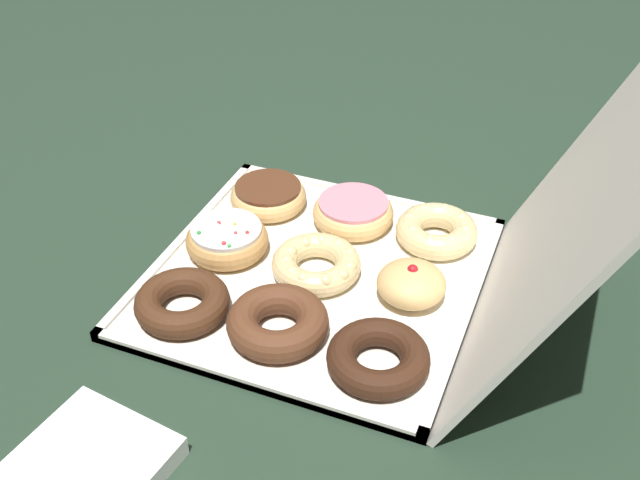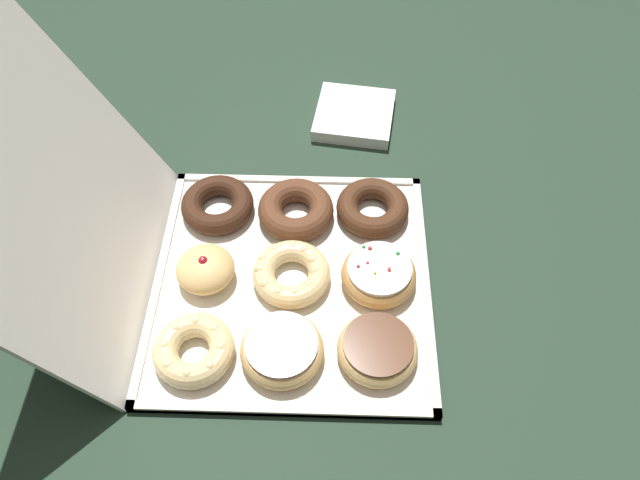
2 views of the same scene
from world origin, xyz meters
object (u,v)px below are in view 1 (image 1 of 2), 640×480
at_px(chocolate_cake_ring_donut_5, 275,321).
at_px(napkin_stack, 88,467).
at_px(sprinkle_donut_1, 228,239).
at_px(chocolate_frosted_donut_0, 268,196).
at_px(chocolate_cake_ring_donut_2, 182,302).
at_px(pink_frosted_donut_3, 353,212).
at_px(cruller_donut_6, 437,230).
at_px(cruller_donut_4, 319,265).
at_px(jelly_filled_donut_7, 412,282).
at_px(donut_box, 316,277).
at_px(chocolate_cake_ring_donut_8, 378,358).

xyz_separation_m(chocolate_cake_ring_donut_5, napkin_stack, (0.24, -0.09, -0.02)).
xyz_separation_m(sprinkle_donut_1, chocolate_cake_ring_donut_5, (0.12, 0.13, -0.00)).
xyz_separation_m(chocolate_frosted_donut_0, chocolate_cake_ring_donut_5, (0.24, 0.12, 0.00)).
relative_size(sprinkle_donut_1, chocolate_cake_ring_donut_2, 0.96).
bearing_deg(chocolate_frosted_donut_0, sprinkle_donut_1, -2.56).
relative_size(pink_frosted_donut_3, cruller_donut_6, 1.02).
bearing_deg(cruller_donut_4, jelly_filled_donut_7, 92.21).
relative_size(chocolate_cake_ring_donut_2, cruller_donut_4, 1.01).
bearing_deg(napkin_stack, chocolate_cake_ring_donut_5, 159.20).
bearing_deg(chocolate_cake_ring_donut_5, jelly_filled_donut_7, 133.37).
distance_m(pink_frosted_donut_3, jelly_filled_donut_7, 0.17).
height_order(chocolate_cake_ring_donut_2, cruller_donut_4, same).
distance_m(donut_box, pink_frosted_donut_3, 0.13).
relative_size(donut_box, jelly_filled_donut_7, 4.77).
xyz_separation_m(sprinkle_donut_1, cruller_donut_4, (0.00, 0.13, -0.00)).
distance_m(donut_box, cruller_donut_6, 0.18).
height_order(chocolate_frosted_donut_0, chocolate_cake_ring_donut_5, chocolate_cake_ring_donut_5).
bearing_deg(chocolate_cake_ring_donut_8, chocolate_cake_ring_donut_5, -93.83).
relative_size(donut_box, napkin_stack, 2.94).
xyz_separation_m(chocolate_cake_ring_donut_5, cruller_donut_6, (-0.25, 0.13, -0.00)).
height_order(chocolate_cake_ring_donut_2, jelly_filled_donut_7, jelly_filled_donut_7).
distance_m(cruller_donut_6, napkin_stack, 0.54).
relative_size(cruller_donut_4, jelly_filled_donut_7, 1.34).
xyz_separation_m(chocolate_frosted_donut_0, chocolate_cake_ring_donut_2, (0.25, 0.00, -0.00)).
height_order(cruller_donut_4, jelly_filled_donut_7, jelly_filled_donut_7).
height_order(chocolate_frosted_donut_0, chocolate_cake_ring_donut_2, chocolate_frosted_donut_0).
bearing_deg(chocolate_cake_ring_donut_8, jelly_filled_donut_7, -179.92).
xyz_separation_m(sprinkle_donut_1, cruller_donut_6, (-0.13, 0.26, -0.00)).
distance_m(sprinkle_donut_1, jelly_filled_donut_7, 0.26).
distance_m(donut_box, chocolate_cake_ring_donut_5, 0.12).
bearing_deg(jelly_filled_donut_7, chocolate_cake_ring_donut_5, -46.63).
xyz_separation_m(donut_box, jelly_filled_donut_7, (-0.00, 0.13, 0.03)).
height_order(cruller_donut_4, chocolate_cake_ring_donut_8, cruller_donut_4).
bearing_deg(chocolate_frosted_donut_0, chocolate_cake_ring_donut_8, 45.30).
bearing_deg(napkin_stack, chocolate_cake_ring_donut_2, -173.43).
xyz_separation_m(donut_box, chocolate_cake_ring_donut_8, (0.13, 0.13, 0.02)).
bearing_deg(chocolate_frosted_donut_0, cruller_donut_4, 46.68).
bearing_deg(donut_box, jelly_filled_donut_7, 91.20).
distance_m(chocolate_cake_ring_donut_5, jelly_filled_donut_7, 0.18).
distance_m(pink_frosted_donut_3, chocolate_cake_ring_donut_5, 0.25).
xyz_separation_m(chocolate_cake_ring_donut_2, chocolate_cake_ring_donut_8, (-0.00, 0.25, -0.00)).
xyz_separation_m(chocolate_frosted_donut_0, napkin_stack, (0.48, 0.03, -0.02)).
height_order(chocolate_cake_ring_donut_2, napkin_stack, chocolate_cake_ring_donut_2).
xyz_separation_m(chocolate_frosted_donut_0, cruller_donut_6, (-0.01, 0.25, 0.00)).
relative_size(pink_frosted_donut_3, jelly_filled_donut_7, 1.32).
relative_size(cruller_donut_6, napkin_stack, 0.80).
bearing_deg(chocolate_frosted_donut_0, cruller_donut_6, 91.87).
relative_size(chocolate_frosted_donut_0, cruller_donut_4, 0.95).
bearing_deg(chocolate_frosted_donut_0, pink_frosted_donut_3, 92.16).
relative_size(chocolate_frosted_donut_0, chocolate_cake_ring_donut_8, 0.95).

